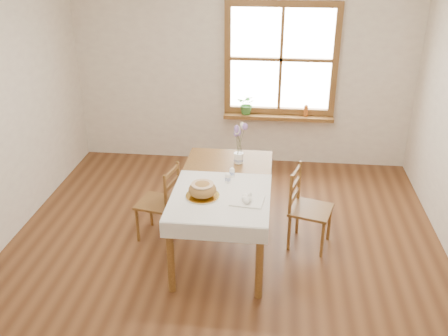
% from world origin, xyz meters
% --- Properties ---
extents(ground, '(5.00, 5.00, 0.00)m').
position_xyz_m(ground, '(0.00, 0.00, 0.00)').
color(ground, brown).
rests_on(ground, ground).
extents(room_walls, '(4.60, 5.10, 2.65)m').
position_xyz_m(room_walls, '(0.00, 0.00, 1.71)').
color(room_walls, white).
rests_on(room_walls, ground).
extents(window, '(1.46, 0.08, 1.46)m').
position_xyz_m(window, '(0.50, 2.47, 1.45)').
color(window, brown).
rests_on(window, ground).
extents(window_sill, '(1.46, 0.20, 0.05)m').
position_xyz_m(window_sill, '(0.50, 2.40, 0.69)').
color(window_sill, brown).
rests_on(window_sill, ground).
extents(dining_table, '(0.90, 1.60, 0.75)m').
position_xyz_m(dining_table, '(0.00, 0.30, 0.66)').
color(dining_table, brown).
rests_on(dining_table, ground).
extents(table_linen, '(0.91, 0.99, 0.01)m').
position_xyz_m(table_linen, '(0.00, -0.00, 0.76)').
color(table_linen, white).
rests_on(table_linen, dining_table).
extents(chair_left, '(0.47, 0.46, 0.82)m').
position_xyz_m(chair_left, '(-0.71, 0.43, 0.41)').
color(chair_left, brown).
rests_on(chair_left, ground).
extents(chair_right, '(0.51, 0.49, 0.85)m').
position_xyz_m(chair_right, '(0.87, 0.44, 0.42)').
color(chair_right, brown).
rests_on(chair_right, ground).
extents(bread_plate, '(0.32, 0.32, 0.02)m').
position_xyz_m(bread_plate, '(-0.16, -0.03, 0.77)').
color(bread_plate, white).
rests_on(bread_plate, table_linen).
extents(bread_loaf, '(0.26, 0.26, 0.14)m').
position_xyz_m(bread_loaf, '(-0.16, -0.03, 0.85)').
color(bread_loaf, '#AC7A3D').
rests_on(bread_loaf, bread_plate).
extents(egg_napkin, '(0.32, 0.28, 0.01)m').
position_xyz_m(egg_napkin, '(0.25, -0.07, 0.77)').
color(egg_napkin, white).
rests_on(egg_napkin, table_linen).
extents(eggs, '(0.25, 0.23, 0.05)m').
position_xyz_m(eggs, '(0.25, -0.07, 0.80)').
color(eggs, white).
rests_on(eggs, egg_napkin).
extents(salt_shaker, '(0.07, 0.07, 0.10)m').
position_xyz_m(salt_shaker, '(0.04, 0.27, 0.81)').
color(salt_shaker, white).
rests_on(salt_shaker, table_linen).
extents(pepper_shaker, '(0.06, 0.06, 0.10)m').
position_xyz_m(pepper_shaker, '(0.07, 0.40, 0.81)').
color(pepper_shaker, white).
rests_on(pepper_shaker, table_linen).
extents(flower_vase, '(0.11, 0.11, 0.11)m').
position_xyz_m(flower_vase, '(0.10, 0.74, 0.80)').
color(flower_vase, white).
rests_on(flower_vase, dining_table).
extents(lavender_bouquet, '(0.18, 0.18, 0.33)m').
position_xyz_m(lavender_bouquet, '(0.10, 0.74, 1.02)').
color(lavender_bouquet, '#7A599E').
rests_on(lavender_bouquet, flower_vase).
extents(potted_plant, '(0.31, 0.33, 0.21)m').
position_xyz_m(potted_plant, '(0.08, 2.40, 0.82)').
color(potted_plant, '#3C7A30').
rests_on(potted_plant, window_sill).
extents(amber_bottle, '(0.06, 0.06, 0.16)m').
position_xyz_m(amber_bottle, '(0.86, 2.40, 0.80)').
color(amber_bottle, '#B35C21').
rests_on(amber_bottle, window_sill).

